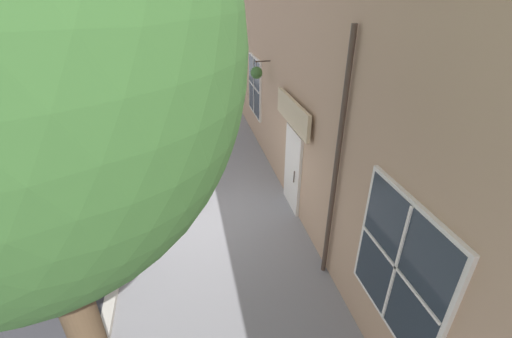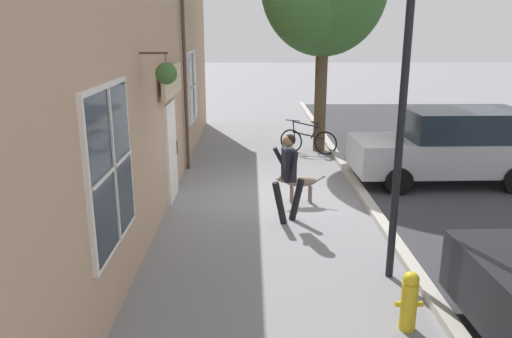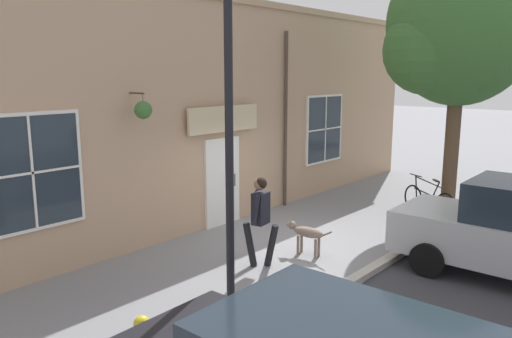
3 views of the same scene
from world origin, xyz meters
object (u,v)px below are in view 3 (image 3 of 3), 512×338
(street_tree_by_curb, at_px, (455,29))
(street_lamp, at_px, (229,104))
(dog_on_leash, at_px, (306,233))
(pedestrian_walking, at_px, (261,213))
(leaning_bicycle, at_px, (429,200))

(street_tree_by_curb, bearing_deg, street_lamp, -89.33)
(street_tree_by_curb, xyz_separation_m, street_lamp, (0.09, -7.91, -1.43))
(dog_on_leash, relative_size, street_tree_by_curb, 0.16)
(pedestrian_walking, height_order, leaning_bicycle, pedestrian_walking)
(pedestrian_walking, distance_m, dog_on_leash, 1.24)
(dog_on_leash, xyz_separation_m, street_lamp, (1.07, -3.27, 2.74))
(leaning_bicycle, bearing_deg, pedestrian_walking, -100.30)
(pedestrian_walking, xyz_separation_m, street_lamp, (1.36, -2.21, 2.17))
(leaning_bicycle, relative_size, street_lamp, 0.33)
(street_lamp, bearing_deg, street_tree_by_curb, 90.67)
(street_tree_by_curb, xyz_separation_m, leaning_bicycle, (-0.27, -0.21, -4.25))
(dog_on_leash, distance_m, street_tree_by_curb, 6.31)
(pedestrian_walking, relative_size, dog_on_leash, 1.61)
(dog_on_leash, bearing_deg, pedestrian_walking, -105.64)
(pedestrian_walking, bearing_deg, dog_on_leash, 74.36)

